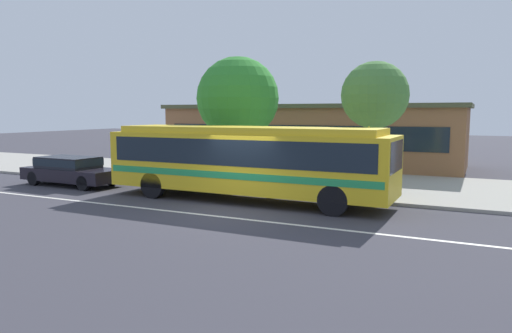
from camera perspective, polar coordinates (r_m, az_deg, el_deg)
The scene contains 12 objects.
ground_plane at distance 15.78m, azimuth -2.91°, elevation -5.49°, with size 120.00×120.00×0.00m, color #3A3841.
sidewalk_slab at distance 22.40m, azimuth 6.11°, elevation -1.76°, with size 60.00×8.00×0.12m, color #A29D93.
lane_stripe_center at distance 15.10m, azimuth -4.37°, elevation -6.05°, with size 56.00×0.16×0.01m, color silver.
transit_bus at distance 17.50m, azimuth -1.12°, elevation 1.04°, with size 10.87×2.64×2.76m.
sedan_behind_bus at distance 22.90m, azimuth -21.47°, elevation -0.32°, with size 4.83×2.00×1.29m.
pedestrian_waiting_near_sign at distance 19.16m, azimuth 3.43°, elevation -0.05°, with size 0.47×0.47×1.65m.
pedestrian_walking_along_curb at distance 19.27m, azimuth 13.20°, elevation -0.14°, with size 0.46×0.46×1.68m.
pedestrian_standing_by_tree at distance 18.75m, azimuth 12.17°, elevation -0.12°, with size 0.48×0.48×1.76m.
bus_stop_sign at distance 18.00m, azimuth 13.39°, elevation 1.69°, with size 0.10×0.44×2.66m.
street_tree_near_stop at distance 22.51m, azimuth -2.20°, elevation 8.20°, with size 3.90×3.90×5.78m.
street_tree_mid_block at distance 20.14m, azimuth 14.17°, elevation 8.31°, with size 2.76×2.76×5.25m.
station_building at distance 29.80m, azimuth 6.94°, elevation 3.83°, with size 18.07×7.07×3.76m.
Camera 1 is at (7.39, -13.54, 3.30)m, focal length 33.11 mm.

